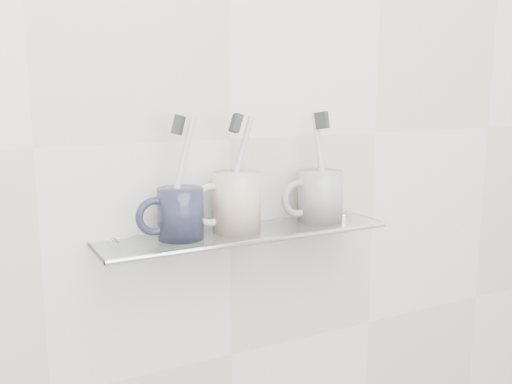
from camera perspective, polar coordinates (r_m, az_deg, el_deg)
wall_back at (r=0.99m, az=-2.63°, el=5.31°), size 2.50×0.00×2.50m
shelf_glass at (r=0.96m, az=-0.98°, el=-4.16°), size 0.50×0.12×0.01m
shelf_rail at (r=0.91m, az=0.61°, el=-4.94°), size 0.50×0.01×0.01m
bracket_left at (r=0.94m, az=-13.90°, el=-5.55°), size 0.02×0.03×0.02m
bracket_right at (r=1.11m, az=7.66°, el=-2.87°), size 0.02×0.03×0.02m
mug_left at (r=0.91m, az=-7.55°, el=-2.15°), size 0.09×0.09×0.08m
mug_left_handle at (r=0.90m, az=-10.11°, el=-2.41°), size 0.06×0.01×0.06m
toothbrush_left at (r=0.90m, az=-7.64°, el=1.58°), size 0.06×0.02×0.19m
bristles_left at (r=0.89m, az=-7.77°, el=6.67°), size 0.03×0.03×0.03m
mug_center at (r=0.95m, az=-1.96°, el=-1.04°), size 0.11×0.11×0.10m
mug_center_handle at (r=0.93m, az=-4.55°, el=-1.30°), size 0.07×0.01×0.07m
toothbrush_center at (r=0.94m, az=-1.98°, el=2.02°), size 0.07×0.03×0.18m
bristles_center at (r=0.93m, az=-2.01°, el=6.90°), size 0.02×0.03×0.03m
mug_right at (r=1.03m, az=6.45°, el=-0.41°), size 0.10×0.10×0.09m
mug_right_handle at (r=1.01m, az=4.25°, el=-0.64°), size 0.07×0.01×0.07m
toothbrush_right at (r=1.02m, az=6.51°, el=2.64°), size 0.03×0.04×0.19m
bristles_right at (r=1.01m, az=6.61°, el=7.12°), size 0.02×0.03×0.03m
chrome_cap at (r=1.06m, az=8.48°, el=-2.16°), size 0.04×0.04×0.02m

